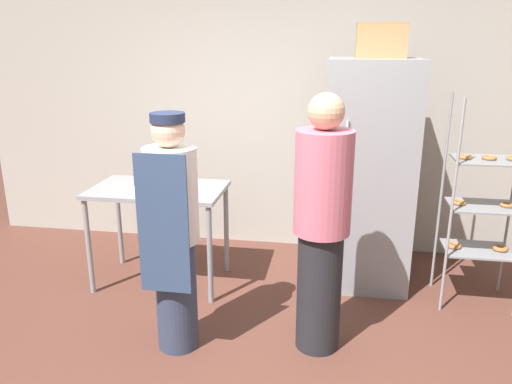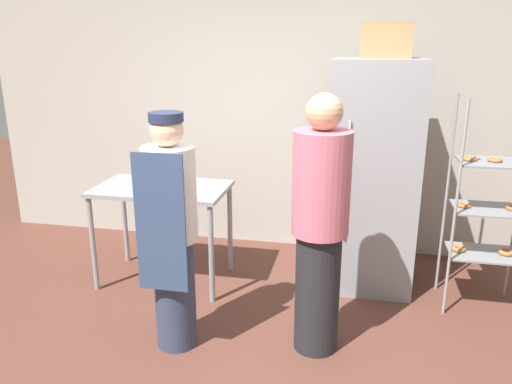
{
  "view_description": "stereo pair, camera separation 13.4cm",
  "coord_description": "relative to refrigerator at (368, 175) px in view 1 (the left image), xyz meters",
  "views": [
    {
      "loc": [
        0.51,
        -2.59,
        2.05
      ],
      "look_at": [
        -0.05,
        0.76,
        1.02
      ],
      "focal_mm": 35.0,
      "sensor_mm": 36.0,
      "label": 1
    },
    {
      "loc": [
        0.64,
        -2.57,
        2.05
      ],
      "look_at": [
        -0.05,
        0.76,
        1.02
      ],
      "focal_mm": 35.0,
      "sensor_mm": 36.0,
      "label": 2
    }
  ],
  "objects": [
    {
      "name": "blender_pitcher",
      "position": [
        -1.92,
        -0.19,
        0.01
      ],
      "size": [
        0.14,
        0.14,
        0.24
      ],
      "color": "#99999E",
      "rests_on": "prep_counter"
    },
    {
      "name": "person_baker",
      "position": [
        -1.31,
        -1.27,
        -0.11
      ],
      "size": [
        0.35,
        0.36,
        1.63
      ],
      "color": "#333D56",
      "rests_on": "ground_plane"
    },
    {
      "name": "donut_box",
      "position": [
        -1.75,
        -0.48,
        -0.05
      ],
      "size": [
        0.29,
        0.21,
        0.25
      ],
      "color": "white",
      "rests_on": "prep_counter"
    },
    {
      "name": "person_customer",
      "position": [
        -0.35,
        -1.1,
        -0.07
      ],
      "size": [
        0.37,
        0.37,
        1.76
      ],
      "color": "#232328",
      "rests_on": "ground_plane"
    },
    {
      "name": "refrigerator",
      "position": [
        0.0,
        0.0,
        0.0
      ],
      "size": [
        0.73,
        0.75,
        1.92
      ],
      "color": "gray",
      "rests_on": "ground_plane"
    },
    {
      "name": "prep_counter",
      "position": [
        -1.75,
        -0.35,
        -0.2
      ],
      "size": [
        1.11,
        0.67,
        0.87
      ],
      "color": "gray",
      "rests_on": "ground_plane"
    },
    {
      "name": "baking_rack",
      "position": [
        0.87,
        -0.25,
        -0.14
      ],
      "size": [
        0.57,
        0.44,
        1.67
      ],
      "color": "#93969B",
      "rests_on": "ground_plane"
    },
    {
      "name": "ground_plane",
      "position": [
        -0.78,
        -1.59,
        -0.96
      ],
      "size": [
        14.0,
        14.0,
        0.0
      ],
      "primitive_type": "plane",
      "color": "brown"
    },
    {
      "name": "back_wall",
      "position": [
        -0.78,
        0.76,
        0.53
      ],
      "size": [
        6.4,
        0.12,
        2.98
      ],
      "primitive_type": "cube",
      "color": "#ADA89E",
      "rests_on": "ground_plane"
    },
    {
      "name": "cardboard_storage_box",
      "position": [
        0.03,
        0.05,
        1.09
      ],
      "size": [
        0.4,
        0.29,
        0.27
      ],
      "color": "#A87F51",
      "rests_on": "refrigerator"
    }
  ]
}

